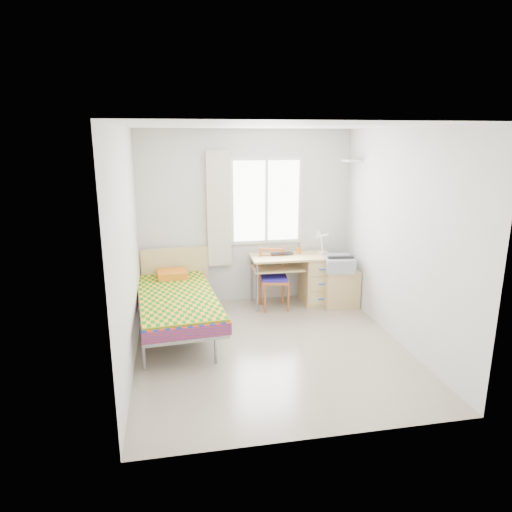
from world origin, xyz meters
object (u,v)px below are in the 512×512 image
Objects in this scene: desk at (312,277)px; cabinet at (339,287)px; bed at (177,299)px; printer at (338,263)px; chair at (274,275)px.

desk is 2.18× the size of cabinet.
bed reaches higher than printer.
chair reaches higher than cabinet.
bed is 2.15m from desk.
bed is at bearing -160.84° from desk.
desk is 0.43m from cabinet.
printer is (-0.04, -0.02, 0.39)m from cabinet.
printer reaches higher than desk.
bed reaches higher than desk.
desk reaches higher than cabinet.
chair reaches higher than printer.
bed is at bearing -148.19° from chair.
chair is (-0.61, -0.07, 0.09)m from desk.
bed is 4.04× the size of printer.
chair is 1.60× the size of cabinet.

